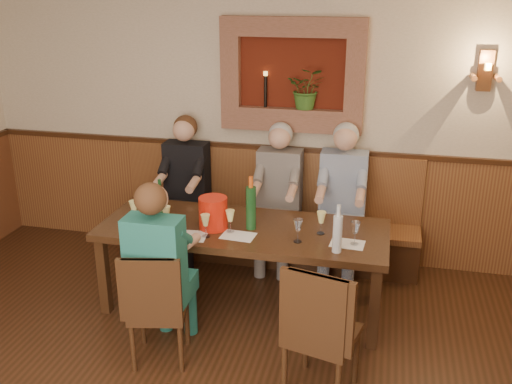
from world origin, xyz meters
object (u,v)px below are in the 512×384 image
chair_near_left (160,328)px  wine_bottle_green_a (251,207)px  water_bottle (337,233)px  wine_bottle_green_b (161,203)px  dining_table (243,235)px  person_bench_right (341,213)px  person_bench_mid (278,209)px  person_chair_front (162,284)px  person_bench_left (185,200)px  spittoon_bucket (213,213)px  chair_near_right (320,356)px  bench (266,229)px

chair_near_left → wine_bottle_green_a: bearing=48.2°
chair_near_left → water_bottle: (1.22, 0.58, 0.64)m
wine_bottle_green_b → dining_table: bearing=-0.3°
chair_near_left → person_bench_right: person_bench_right is taller
person_bench_mid → water_bottle: (0.68, -1.13, 0.31)m
person_chair_front → wine_bottle_green_a: (0.49, 0.76, 0.36)m
wine_bottle_green_b → person_bench_left: bearing=96.4°
spittoon_bucket → wine_bottle_green_a: wine_bottle_green_a is taller
spittoon_bucket → chair_near_left: bearing=-103.0°
chair_near_right → wine_bottle_green_a: wine_bottle_green_a is taller
person_bench_mid → wine_bottle_green_a: 0.92m
person_bench_right → bench: bearing=171.8°
bench → chair_near_left: bench is taller
person_bench_right → wine_bottle_green_b: person_bench_right is taller
chair_near_right → spittoon_bucket: 1.48m
dining_table → person_bench_mid: 0.85m
person_bench_right → water_bottle: (0.06, -1.13, 0.30)m
dining_table → water_bottle: (0.81, -0.29, 0.23)m
person_bench_right → spittoon_bucket: bearing=-136.9°
person_bench_right → spittoon_bucket: size_ratio=5.44×
person_chair_front → wine_bottle_green_b: bearing=111.5°
person_bench_mid → person_chair_front: 1.71m
chair_near_left → wine_bottle_green_b: (-0.31, 0.88, 0.63)m
spittoon_bucket → water_bottle: (1.04, -0.21, 0.02)m
chair_near_right → person_chair_front: person_chair_front is taller
bench → chair_near_left: size_ratio=3.29×
person_bench_left → person_bench_mid: 0.95m
bench → spittoon_bucket: (-0.23, -1.02, 0.56)m
person_bench_mid → person_bench_right: bearing=-0.1°
bench → person_bench_left: (-0.82, -0.11, 0.28)m
chair_near_left → wine_bottle_green_b: 1.13m
bench → water_bottle: 1.59m
chair_near_left → spittoon_bucket: (0.18, 0.80, 0.62)m
chair_near_left → chair_near_right: size_ratio=0.91×
chair_near_left → wine_bottle_green_a: wine_bottle_green_a is taller
person_bench_mid → spittoon_bucket: 1.03m
person_bench_left → water_bottle: 2.00m
person_bench_left → person_bench_mid: size_ratio=1.01×
dining_table → bench: (0.00, 0.94, -0.35)m
dining_table → person_bench_mid: size_ratio=1.67×
person_bench_left → spittoon_bucket: size_ratio=5.40×
chair_near_left → person_chair_front: size_ratio=0.65×
dining_table → chair_near_right: chair_near_right is taller
chair_near_left → person_bench_right: bearing=43.7°
person_bench_left → wine_bottle_green_a: 1.28m
dining_table → spittoon_bucket: size_ratio=8.92×
bench → person_bench_mid: size_ratio=2.09×
wine_bottle_green_a → wine_bottle_green_b: (-0.80, 0.02, -0.05)m
person_bench_mid → person_chair_front: person_bench_mid is taller
wine_bottle_green_a → water_bottle: 0.79m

